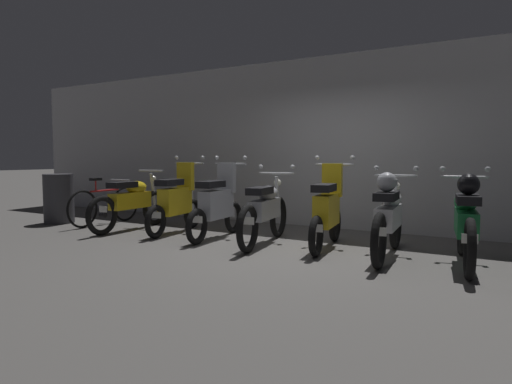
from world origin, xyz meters
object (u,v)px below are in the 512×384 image
Objects in this scene: motorbike_slot_2 at (218,204)px; motorbike_slot_3 at (265,210)px; motorbike_slot_6 at (466,221)px; bicycle at (105,205)px; motorbike_slot_5 at (389,216)px; motorbike_slot_4 at (327,210)px; motorbike_slot_0 at (131,202)px; trash_bin at (59,198)px; motorbike_slot_1 at (176,201)px.

motorbike_slot_3 is at bearing -3.71° from motorbike_slot_2.
motorbike_slot_3 is 1.00× the size of motorbike_slot_6.
bicycle is (-6.24, 0.13, -0.17)m from motorbike_slot_6.
motorbike_slot_4 is at bearing 168.75° from motorbike_slot_5.
motorbike_slot_0 is 1.16× the size of motorbike_slot_2.
motorbike_slot_0 is 2.07× the size of trash_bin.
motorbike_slot_2 is at bearing 176.29° from motorbike_slot_3.
motorbike_slot_5 is at bearing 0.65° from motorbike_slot_0.
trash_bin is at bearing -176.60° from motorbike_slot_2.
motorbike_slot_4 reaches higher than motorbike_slot_6.
motorbike_slot_6 is 1.12× the size of bicycle.
trash_bin is (-3.60, -0.21, -0.06)m from motorbike_slot_2.
motorbike_slot_1 is at bearing 10.47° from motorbike_slot_0.
trash_bin is (-0.92, -0.32, 0.11)m from bicycle.
motorbike_slot_3 is 1.78m from motorbike_slot_5.
motorbike_slot_2 reaches higher than motorbike_slot_6.
motorbike_slot_3 is 1.12× the size of bicycle.
trash_bin is at bearing -178.48° from motorbike_slot_5.
motorbike_slot_6 is (1.78, -0.16, 0.00)m from motorbike_slot_4.
motorbike_slot_3 and motorbike_slot_5 have the same top height.
motorbike_slot_1 is at bearing 178.79° from motorbike_slot_6.
motorbike_slot_4 is at bearing 4.19° from motorbike_slot_2.
motorbike_slot_0 is at bearing -169.53° from motorbike_slot_1.
bicycle is at bearing 177.79° from motorbike_slot_2.
bicycle is at bearing 178.78° from motorbike_slot_1.
motorbike_slot_3 is at bearing -3.95° from motorbike_slot_1.
motorbike_slot_6 is (3.56, -0.03, 0.00)m from motorbike_slot_2.
motorbike_slot_1 is 3.56m from motorbike_slot_5.
motorbike_slot_2 is 0.87× the size of motorbike_slot_3.
motorbike_slot_4 is 4.46m from bicycle.
motorbike_slot_5 reaches higher than trash_bin.
motorbike_slot_2 is 0.97× the size of bicycle.
bicycle is (-3.57, 0.16, -0.13)m from motorbike_slot_3.
motorbike_slot_0 is at bearing -12.50° from bicycle.
motorbike_slot_6 is 7.16m from trash_bin.
motorbike_slot_0 is 1.00× the size of motorbike_slot_5.
motorbike_slot_6 is at bearing -1.21° from bicycle.
motorbike_slot_1 is 0.86× the size of motorbike_slot_5.
motorbike_slot_3 is at bearing 0.87° from motorbike_slot_0.
motorbike_slot_6 is (2.67, 0.03, 0.04)m from motorbike_slot_3.
motorbike_slot_3 is 0.91m from motorbike_slot_4.
motorbike_slot_1 is at bearing 178.18° from motorbike_slot_5.
motorbike_slot_4 reaches higher than trash_bin.
motorbike_slot_6 is 2.06× the size of trash_bin.
motorbike_slot_0 is at bearing 3.63° from trash_bin.
motorbike_slot_1 is 0.89m from motorbike_slot_2.
motorbike_slot_0 is 1.01× the size of motorbike_slot_3.
motorbike_slot_6 is at bearing 1.23° from motorbike_slot_5.
motorbike_slot_5 is 1.01× the size of motorbike_slot_6.
motorbike_slot_1 and motorbike_slot_4 have the same top height.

